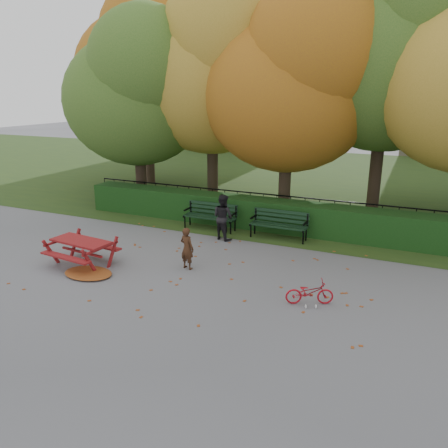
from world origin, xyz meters
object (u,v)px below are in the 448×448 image
at_px(bench_left, 211,214).
at_px(bicycle, 310,292).
at_px(bench_right, 279,222).
at_px(child, 187,248).
at_px(adult, 223,217).
at_px(tree_d, 400,43).
at_px(tree_b, 217,65).
at_px(tree_c, 297,80).
at_px(picnic_table, 81,246).
at_px(tree_f, 149,64).
at_px(tree_a, 140,90).

distance_m(bench_left, bicycle, 5.94).
xyz_separation_m(bench_left, bench_right, (2.40, 0.00, 0.00)).
bearing_deg(bicycle, child, 54.68).
bearing_deg(adult, tree_d, -115.13).
distance_m(tree_b, child, 8.31).
bearing_deg(tree_c, bench_right, -83.30).
relative_size(bench_right, picnic_table, 1.02).
height_order(tree_f, picnic_table, tree_f).
distance_m(tree_a, tree_b, 3.11).
bearing_deg(bench_left, adult, -44.72).
distance_m(bench_right, bicycle, 4.50).
relative_size(tree_d, picnic_table, 5.42).
xyz_separation_m(tree_d, bench_left, (-5.18, -3.53, -5.46)).
height_order(tree_c, picnic_table, tree_c).
distance_m(tree_d, adult, 8.09).
xyz_separation_m(tree_b, child, (2.08, -6.42, -4.84)).
distance_m(tree_d, tree_f, 11.20).
xyz_separation_m(tree_b, bench_right, (3.54, -3.04, -4.88)).
bearing_deg(tree_f, bicycle, -43.29).
bearing_deg(bench_left, tree_d, 34.26).
height_order(tree_a, child, tree_a).
height_order(tree_f, adult, tree_f).
relative_size(tree_b, bench_left, 4.88).
height_order(tree_a, adult, tree_a).
distance_m(picnic_table, child, 2.84).
relative_size(tree_f, adult, 6.36).
xyz_separation_m(tree_a, bench_left, (3.89, -1.88, -4.00)).
distance_m(bench_right, adult, 1.79).
xyz_separation_m(tree_b, tree_f, (-4.69, 2.49, 0.29)).
relative_size(bench_left, child, 1.60).
xyz_separation_m(child, adult, (-0.13, 2.58, 0.16)).
relative_size(bench_left, bicycle, 1.72).
bearing_deg(picnic_table, tree_b, 91.18).
bearing_deg(bicycle, tree_c, -4.82).
relative_size(tree_c, bicycle, 7.64).
relative_size(bench_left, adult, 1.25).
distance_m(child, bicycle, 3.48).
bearing_deg(child, bench_right, -101.02).
height_order(tree_b, tree_c, tree_b).
relative_size(tree_c, tree_f, 0.87).
bearing_deg(tree_a, bench_left, -25.76).
bearing_deg(adult, tree_c, -93.28).
height_order(tree_b, bench_right, tree_b).
bearing_deg(tree_f, adult, -43.66).
height_order(bench_left, picnic_table, bench_left).
height_order(adult, bicycle, adult).
bearing_deg(tree_f, tree_c, -22.35).
xyz_separation_m(child, bicycle, (3.40, -0.67, -0.29)).
relative_size(child, bicycle, 1.08).
bearing_deg(tree_a, tree_d, 10.33).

